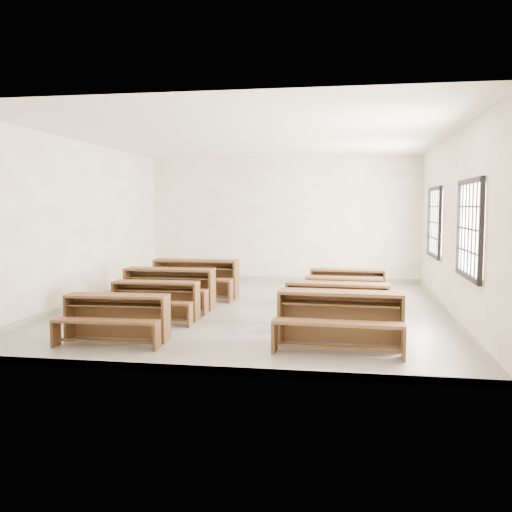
% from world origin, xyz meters
% --- Properties ---
extents(room, '(8.50, 8.50, 3.20)m').
position_xyz_m(room, '(0.09, 0.00, 2.14)').
color(room, gray).
rests_on(room, ground).
extents(desk_set_0, '(1.51, 0.83, 0.67)m').
position_xyz_m(desk_set_0, '(-1.55, -2.88, 0.39)').
color(desk_set_0, brown).
rests_on(desk_set_0, ground).
extents(desk_set_1, '(1.48, 0.79, 0.66)m').
position_xyz_m(desk_set_1, '(-1.51, -1.35, 0.38)').
color(desk_set_1, brown).
rests_on(desk_set_1, ground).
extents(desk_set_2, '(1.70, 0.88, 0.76)m').
position_xyz_m(desk_set_2, '(-1.62, -0.28, 0.44)').
color(desk_set_2, brown).
rests_on(desk_set_2, ground).
extents(desk_set_3, '(1.78, 0.92, 0.80)m').
position_xyz_m(desk_set_3, '(-1.49, 1.12, 0.47)').
color(desk_set_3, brown).
rests_on(desk_set_3, ground).
extents(desk_set_4, '(1.74, 0.96, 0.77)m').
position_xyz_m(desk_set_4, '(1.63, -2.71, 0.45)').
color(desk_set_4, brown).
rests_on(desk_set_4, ground).
extents(desk_set_5, '(1.66, 0.93, 0.73)m').
position_xyz_m(desk_set_5, '(1.55, -1.53, 0.42)').
color(desk_set_5, brown).
rests_on(desk_set_5, ground).
extents(desk_set_6, '(1.43, 0.78, 0.63)m').
position_xyz_m(desk_set_6, '(1.63, -0.02, 0.37)').
color(desk_set_6, brown).
rests_on(desk_set_6, ground).
extents(desk_set_7, '(1.51, 0.83, 0.67)m').
position_xyz_m(desk_set_7, '(1.69, 1.01, 0.39)').
color(desk_set_7, brown).
rests_on(desk_set_7, ground).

